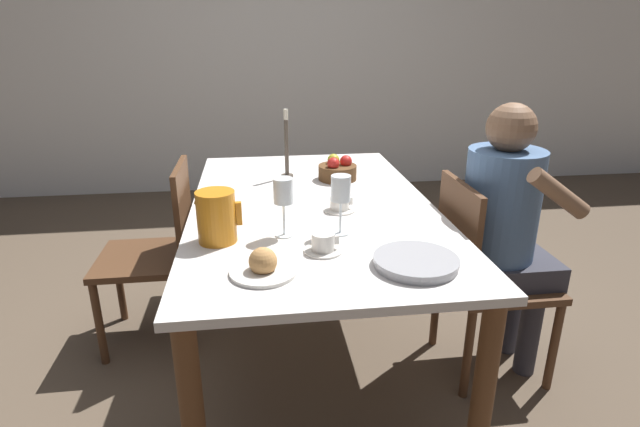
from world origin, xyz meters
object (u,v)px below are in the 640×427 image
Objects in this scene: teacup_near_person at (323,244)px; wine_glass_juice at (283,194)px; serving_tray at (416,262)px; person_seated at (507,221)px; chair_person_side at (482,273)px; chair_opposite at (159,250)px; fruit_bowl at (337,170)px; wine_glass_water at (341,191)px; bread_plate at (263,266)px; teacup_across at (340,204)px; red_pitcher at (216,216)px; candlestick_tall at (287,151)px.

wine_glass_juice is at bearing 128.06° from teacup_near_person.
serving_tray is (0.39, -0.30, -0.14)m from wine_glass_juice.
person_seated is 0.68m from serving_tray.
chair_person_side and chair_opposite have the same top height.
chair_opposite is at bearing -170.80° from fruit_bowl.
wine_glass_water is 1.65× the size of teacup_near_person.
teacup_near_person is 0.85m from fruit_bowl.
wine_glass_water is 0.21m from teacup_near_person.
wine_glass_water is 0.42m from bread_plate.
bread_plate is 1.04m from fruit_bowl.
chair_person_side is 0.82m from teacup_near_person.
bread_plate is at bearing -106.01° from wine_glass_juice.
chair_opposite is 4.04× the size of wine_glass_juice.
person_seated reaches higher than teacup_across.
chair_person_side is 3.97× the size of wine_glass_water.
red_pitcher is 0.88m from fruit_bowl.
person_seated is 5.46× the size of wine_glass_juice.
fruit_bowl reaches higher than serving_tray.
candlestick_tall reaches higher than wine_glass_water.
chair_opposite is 4.63× the size of fruit_bowl.
bread_plate is at bearing -66.27° from chair_person_side.
teacup_near_person is at bearing -51.94° from wine_glass_juice.
red_pitcher is at bearing -149.99° from chair_opposite.
red_pitcher is 1.39× the size of teacup_across.
teacup_across is 0.49× the size of serving_tray.
fruit_bowl is (0.06, 0.44, 0.02)m from teacup_across.
chair_opposite is 6.55× the size of teacup_near_person.
teacup_across is at bearing -101.12° from chair_person_side.
chair_opposite is at bearing 135.91° from wine_glass_juice.
chair_opposite is at bearing 138.50° from serving_tray.
chair_opposite is at bearing 159.02° from teacup_across.
person_seated is at bearing -41.92° from fruit_bowl.
red_pitcher is 0.69m from serving_tray.
teacup_across is (0.47, 0.25, -0.06)m from red_pitcher.
chair_opposite is 4.20× the size of bread_plate.
bread_plate is (0.47, -0.82, 0.29)m from chair_opposite.
wine_glass_juice is at bearing -134.09° from chair_opposite.
teacup_across is at bearing -98.21° from fruit_bowl.
serving_tray is (0.95, -0.84, 0.28)m from chair_opposite.
teacup_near_person is at bearing -102.56° from fruit_bowl.
wine_glass_juice is 1.04× the size of bread_plate.
bread_plate is at bearing -146.65° from teacup_near_person.
teacup_across is 0.55m from serving_tray.
wine_glass_juice is (0.23, 0.02, 0.06)m from red_pitcher.
wine_glass_water is at bearing -99.19° from teacup_across.
teacup_across is (-0.68, 0.11, 0.07)m from person_seated.
person_seated is 0.85m from teacup_near_person.
serving_tray is at bearing -72.50° from candlestick_tall.
wine_glass_water is (-0.72, -0.13, 0.20)m from person_seated.
bread_plate is at bearing -121.91° from teacup_across.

